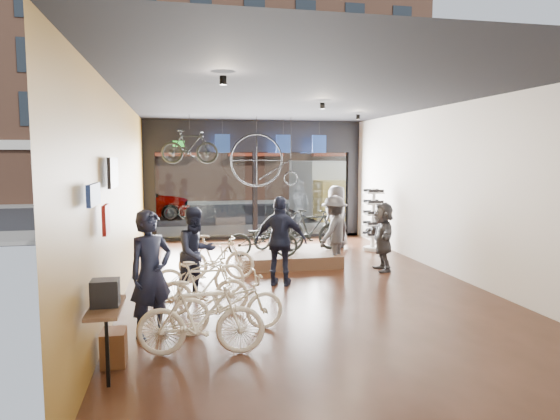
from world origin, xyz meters
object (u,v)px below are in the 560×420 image
object	(u,v)px
street_car	(134,200)
display_bike_left	(263,239)
customer_2	(281,241)
display_bike_mid	(311,230)
box_truck	(328,189)
customer_1	(196,253)
floor_bike_5	(216,257)
sunglasses_rack	(373,220)
floor_bike_2	(228,303)
floor_bike_4	(199,273)
display_platform	(287,258)
floor_bike_1	(201,318)
floor_bike_3	(203,288)
penny_farthing	(268,162)
customer_4	(336,217)
display_bike_right	(279,230)
customer_5	(383,237)
customer_3	(334,231)
customer_0	(151,274)
hung_bike	(190,147)

from	to	relation	value
street_car	display_bike_left	distance (m)	11.29
display_bike_left	customer_2	xyz separation A→B (m)	(0.12, -1.51, 0.19)
display_bike_mid	box_truck	bearing A→B (deg)	-27.73
box_truck	customer_1	world-z (taller)	box_truck
street_car	display_bike_mid	distance (m)	11.33
floor_bike_5	sunglasses_rack	distance (m)	5.32
street_car	floor_bike_2	size ratio (longest dim) A/B	2.77
floor_bike_4	display_platform	world-z (taller)	floor_bike_4
floor_bike_1	display_bike_mid	world-z (taller)	display_bike_mid
floor_bike_3	floor_bike_1	bearing A→B (deg)	177.19
customer_2	sunglasses_rack	bearing A→B (deg)	-112.20
floor_bike_1	floor_bike_5	xyz separation A→B (m)	(0.51, 4.09, -0.02)
penny_farthing	customer_4	bearing A→B (deg)	-20.45
display_bike_right	floor_bike_4	bearing A→B (deg)	114.17
floor_bike_3	customer_2	world-z (taller)	customer_2
display_bike_mid	customer_2	distance (m)	2.37
display_platform	display_bike_left	size ratio (longest dim) A/B	1.46
street_car	floor_bike_5	world-z (taller)	street_car
street_car	customer_5	bearing A→B (deg)	-150.01
customer_3	display_platform	bearing A→B (deg)	-71.28
box_truck	display_bike_left	bearing A→B (deg)	-115.21
customer_3	customer_4	xyz separation A→B (m)	(0.82, 2.35, 0.05)
customer_0	customer_5	size ratio (longest dim) A/B	1.17
floor_bike_5	hung_bike	size ratio (longest dim) A/B	1.03
box_truck	customer_2	bearing A→B (deg)	-111.60
customer_0	customer_3	world-z (taller)	customer_0
floor_bike_5	floor_bike_1	bearing A→B (deg)	-177.65
customer_0	penny_farthing	bearing A→B (deg)	33.46
box_truck	floor_bike_5	distance (m)	11.90
floor_bike_5	customer_3	distance (m)	3.01
floor_bike_5	customer_2	xyz separation A→B (m)	(1.27, -0.71, 0.43)
display_bike_left	display_bike_mid	world-z (taller)	display_bike_mid
floor_bike_2	display_bike_mid	world-z (taller)	display_bike_mid
box_truck	hung_bike	world-z (taller)	hung_bike
display_bike_mid	hung_bike	distance (m)	4.26
customer_3	floor_bike_2	bearing A→B (deg)	10.29
customer_5	customer_0	bearing A→B (deg)	-50.15
floor_bike_2	customer_1	distance (m)	2.07
floor_bike_2	display_platform	xyz separation A→B (m)	(1.91, 4.62, -0.30)
floor_bike_2	floor_bike_3	bearing A→B (deg)	13.14
floor_bike_3	customer_2	distance (m)	2.38
customer_4	customer_0	bearing A→B (deg)	19.81
customer_1	display_bike_left	bearing A→B (deg)	20.94
street_car	customer_0	bearing A→B (deg)	-174.27
display_bike_right	customer_1	distance (m)	3.95
hung_bike	display_platform	bearing A→B (deg)	-125.97
customer_2	penny_farthing	size ratio (longest dim) A/B	0.95
customer_3	customer_4	world-z (taller)	customer_4
customer_1	customer_3	size ratio (longest dim) A/B	1.00
customer_5	display_bike_right	bearing A→B (deg)	-125.11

